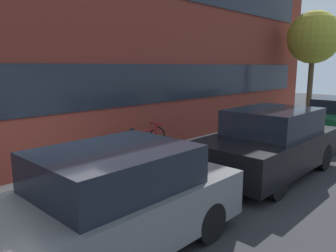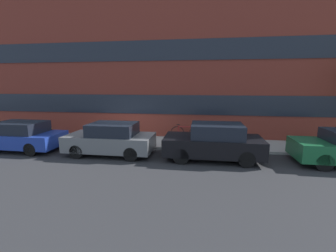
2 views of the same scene
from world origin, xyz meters
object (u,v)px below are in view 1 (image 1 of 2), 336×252
at_px(parked_car_grey, 108,204).
at_px(street_tree, 314,38).
at_px(parked_car_black, 270,143).
at_px(bicycle, 145,142).

relative_size(parked_car_grey, street_tree, 0.84).
relative_size(parked_car_black, street_tree, 0.88).
relative_size(bicycle, street_tree, 0.39).
bearing_deg(parked_car_black, parked_car_grey, 0.00).
bearing_deg(bicycle, street_tree, -13.54).
bearing_deg(parked_car_grey, parked_car_black, -180.00).
height_order(parked_car_black, bicycle, parked_car_black).
bearing_deg(bicycle, parked_car_black, -71.94).
distance_m(parked_car_black, street_tree, 7.98).
bearing_deg(street_tree, parked_car_black, -165.69).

